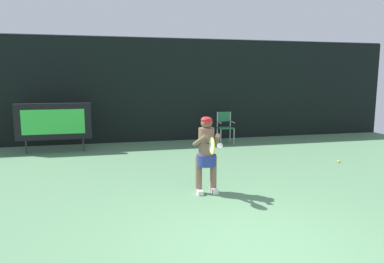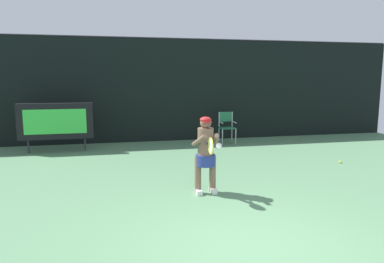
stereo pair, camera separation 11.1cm
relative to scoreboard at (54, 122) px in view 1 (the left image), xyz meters
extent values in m
cube|color=#548059|center=(3.45, -7.24, -0.96)|extent=(18.00, 22.00, 0.02)
cube|color=black|center=(3.45, 1.26, 0.85)|extent=(18.00, 0.12, 3.60)
cylinder|color=#38383D|center=(3.45, 1.26, 2.68)|extent=(18.00, 0.05, 0.05)
cube|color=black|center=(0.00, 0.00, 0.00)|extent=(2.20, 0.20, 1.10)
cube|color=green|center=(0.00, -0.10, 0.00)|extent=(1.80, 0.01, 0.75)
cylinder|color=#2D2D33|center=(-0.82, 0.00, -0.75)|extent=(0.05, 0.05, 0.40)
cylinder|color=#2D2D33|center=(0.83, 0.00, -0.75)|extent=(0.05, 0.05, 0.40)
cylinder|color=#B7B7BC|center=(5.32, 0.04, -0.69)|extent=(0.04, 0.04, 0.52)
cylinder|color=#B7B7BC|center=(5.80, 0.04, -0.69)|extent=(0.04, 0.04, 0.52)
cylinder|color=#B7B7BC|center=(5.32, 0.45, -0.69)|extent=(0.04, 0.04, 0.52)
cylinder|color=#B7B7BC|center=(5.80, 0.45, -0.69)|extent=(0.04, 0.04, 0.52)
cube|color=#256B45|center=(5.56, 0.25, -0.41)|extent=(0.52, 0.44, 0.03)
cylinder|color=#B7B7BC|center=(5.32, 0.45, -0.15)|extent=(0.04, 0.04, 0.56)
cylinder|color=#B7B7BC|center=(5.80, 0.45, -0.15)|extent=(0.04, 0.04, 0.56)
cube|color=#256B45|center=(5.56, 0.45, -0.04)|extent=(0.48, 0.02, 0.34)
cylinder|color=#B7B7BC|center=(5.32, 0.25, -0.21)|extent=(0.04, 0.44, 0.04)
cylinder|color=#B7B7BC|center=(5.80, 0.25, -0.21)|extent=(0.04, 0.44, 0.04)
cylinder|color=blue|center=(4.98, -0.16, -0.83)|extent=(0.07, 0.07, 0.24)
cylinder|color=black|center=(4.98, -0.16, -0.69)|extent=(0.03, 0.03, 0.03)
cube|color=white|center=(3.30, -4.83, -0.90)|extent=(0.11, 0.26, 0.09)
cube|color=white|center=(3.60, -4.83, -0.90)|extent=(0.11, 0.26, 0.09)
cylinder|color=brown|center=(3.30, -4.78, -0.58)|extent=(0.13, 0.13, 0.74)
cylinder|color=brown|center=(3.60, -4.78, -0.58)|extent=(0.13, 0.13, 0.74)
cylinder|color=navy|center=(3.45, -4.78, -0.29)|extent=(0.39, 0.39, 0.22)
cylinder|color=brown|center=(3.45, -4.78, 0.07)|extent=(0.31, 0.31, 0.56)
sphere|color=brown|center=(3.45, -4.78, 0.45)|extent=(0.22, 0.22, 0.22)
ellipsoid|color=#B22323|center=(3.45, -4.78, 0.51)|extent=(0.22, 0.22, 0.12)
cube|color=#B22323|center=(3.45, -4.87, 0.48)|extent=(0.17, 0.12, 0.02)
cylinder|color=brown|center=(3.28, -4.94, 0.14)|extent=(0.21, 0.51, 0.31)
cylinder|color=brown|center=(3.61, -4.94, 0.14)|extent=(0.21, 0.51, 0.31)
cylinder|color=white|center=(3.63, -5.06, 0.04)|extent=(0.13, 0.12, 0.12)
cylinder|color=black|center=(3.41, -4.99, 0.10)|extent=(0.03, 0.28, 0.03)
torus|color=yellow|center=(3.41, -5.30, 0.10)|extent=(0.02, 0.31, 0.31)
ellipsoid|color=silver|center=(3.41, -5.30, 0.10)|extent=(0.01, 0.26, 0.26)
sphere|color=#CCDB3D|center=(7.60, -3.20, -0.91)|extent=(0.07, 0.07, 0.07)
camera|label=1|loc=(1.60, -11.30, 1.31)|focal=33.10mm
camera|label=2|loc=(1.71, -11.33, 1.31)|focal=33.10mm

